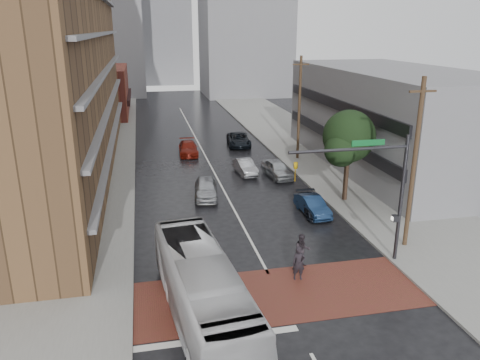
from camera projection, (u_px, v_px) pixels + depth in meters
name	position (u px, v px, depth m)	size (l,w,h in m)	color
ground	(282.00, 300.00, 22.45)	(160.00, 160.00, 0.00)	black
crosswalk	(279.00, 294.00, 22.92)	(14.00, 5.00, 0.02)	maroon
sidewalk_west	(86.00, 168.00, 43.45)	(9.00, 90.00, 0.15)	gray
sidewalk_east	(319.00, 155.00, 47.94)	(9.00, 90.00, 0.15)	gray
apartment_block	(35.00, 8.00, 37.72)	(10.00, 44.00, 28.00)	brown
storefront_west	(100.00, 91.00, 69.28)	(8.00, 16.00, 7.00)	brown
building_east	(393.00, 119.00, 42.90)	(11.00, 26.00, 9.00)	slate
distant_tower_west	(92.00, 8.00, 87.36)	(18.00, 16.00, 32.00)	slate
distant_tower_center	(164.00, 30.00, 107.15)	(12.00, 10.00, 24.00)	slate
street_tree	(349.00, 140.00, 33.85)	(4.20, 4.10, 6.90)	#332319
signal_mast	(378.00, 182.00, 24.46)	(6.50, 0.30, 7.20)	#2D2D33
utility_pole_near	(414.00, 164.00, 26.31)	(1.60, 0.26, 10.00)	#473321
utility_pole_far	(299.00, 108.00, 44.92)	(1.60, 0.26, 10.00)	#473321
transit_bus	(203.00, 291.00, 20.28)	(2.60, 11.11, 3.09)	#B9B8BB
pedestrian_a	(299.00, 263.00, 24.01)	(0.66, 0.44, 1.82)	black
pedestrian_b	(302.00, 250.00, 25.35)	(0.91, 0.71, 1.88)	#262126
car_travel_a	(206.00, 188.00, 35.77)	(1.74, 4.33, 1.48)	#9EA1A6
car_travel_b	(245.00, 167.00, 41.59)	(1.38, 3.97, 1.31)	#ACAEB4
car_travel_c	(188.00, 148.00, 48.05)	(1.88, 4.62, 1.34)	#66140B
suv_travel	(239.00, 140.00, 51.56)	(2.37, 5.13, 1.43)	black
car_parked_near	(312.00, 206.00, 32.58)	(1.35, 3.87, 1.28)	#15294A
car_parked_mid	(313.00, 205.00, 32.75)	(1.67, 4.10, 1.19)	black
car_parked_far	(277.00, 169.00, 40.71)	(1.75, 4.36, 1.49)	#A3A7AB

